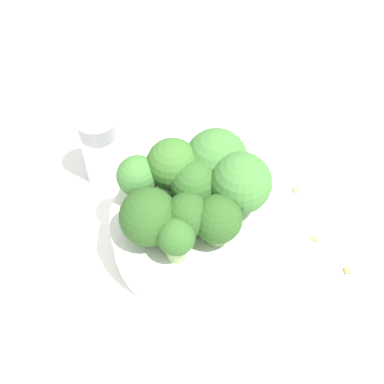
% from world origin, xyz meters
% --- Properties ---
extents(ground_plane, '(3.00, 3.00, 0.00)m').
position_xyz_m(ground_plane, '(0.00, 0.00, 0.00)').
color(ground_plane, white).
extents(bowl, '(0.15, 0.15, 0.05)m').
position_xyz_m(bowl, '(0.00, 0.00, 0.02)').
color(bowl, white).
rests_on(bowl, ground_plane).
extents(broccoli_floret_0, '(0.05, 0.05, 0.05)m').
position_xyz_m(broccoli_floret_0, '(0.01, 0.01, 0.08)').
color(broccoli_floret_0, '#84AD66').
rests_on(broccoli_floret_0, bowl).
extents(broccoli_floret_1, '(0.06, 0.06, 0.07)m').
position_xyz_m(broccoli_floret_1, '(0.04, -0.01, 0.09)').
color(broccoli_floret_1, '#84AD66').
rests_on(broccoli_floret_1, bowl).
extents(broccoli_floret_2, '(0.04, 0.04, 0.05)m').
position_xyz_m(broccoli_floret_2, '(0.01, -0.03, 0.08)').
color(broccoli_floret_2, '#7A9E5B').
rests_on(broccoli_floret_2, bowl).
extents(broccoli_floret_3, '(0.05, 0.05, 0.06)m').
position_xyz_m(broccoli_floret_3, '(-0.01, 0.03, 0.09)').
color(broccoli_floret_3, '#7A9E5B').
rests_on(broccoli_floret_3, bowl).
extents(broccoli_floret_4, '(0.05, 0.05, 0.06)m').
position_xyz_m(broccoli_floret_4, '(-0.04, -0.01, 0.08)').
color(broccoli_floret_4, '#7A9E5B').
rests_on(broccoli_floret_4, bowl).
extents(broccoli_floret_5, '(0.04, 0.04, 0.05)m').
position_xyz_m(broccoli_floret_5, '(-0.04, 0.04, 0.08)').
color(broccoli_floret_5, '#8EB770').
rests_on(broccoli_floret_5, bowl).
extents(broccoli_floret_6, '(0.06, 0.06, 0.07)m').
position_xyz_m(broccoli_floret_6, '(0.03, 0.03, 0.08)').
color(broccoli_floret_6, '#7A9E5B').
rests_on(broccoli_floret_6, bowl).
extents(broccoli_floret_7, '(0.03, 0.03, 0.05)m').
position_xyz_m(broccoli_floret_7, '(-0.03, -0.04, 0.07)').
color(broccoli_floret_7, '#84AD66').
rests_on(broccoli_floret_7, bowl).
extents(broccoli_floret_8, '(0.04, 0.04, 0.05)m').
position_xyz_m(broccoli_floret_8, '(-0.01, -0.02, 0.08)').
color(broccoli_floret_8, '#7A9E5B').
rests_on(broccoli_floret_8, bowl).
extents(pepper_shaker, '(0.04, 0.04, 0.08)m').
position_xyz_m(pepper_shaker, '(-0.06, 0.12, 0.04)').
color(pepper_shaker, silver).
rests_on(pepper_shaker, ground_plane).
extents(almond_crumb_0, '(0.01, 0.01, 0.01)m').
position_xyz_m(almond_crumb_0, '(0.12, -0.03, 0.00)').
color(almond_crumb_0, '#AD7F4C').
rests_on(almond_crumb_0, ground_plane).
extents(almond_crumb_1, '(0.01, 0.01, 0.01)m').
position_xyz_m(almond_crumb_1, '(0.13, -0.07, 0.00)').
color(almond_crumb_1, '#AD7F4C').
rests_on(almond_crumb_1, ground_plane).
extents(almond_crumb_2, '(0.01, 0.01, 0.01)m').
position_xyz_m(almond_crumb_2, '(0.13, 0.03, 0.00)').
color(almond_crumb_2, tan).
rests_on(almond_crumb_2, ground_plane).
extents(almond_crumb_3, '(0.01, 0.01, 0.01)m').
position_xyz_m(almond_crumb_3, '(-0.05, 0.09, 0.00)').
color(almond_crumb_3, tan).
rests_on(almond_crumb_3, ground_plane).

